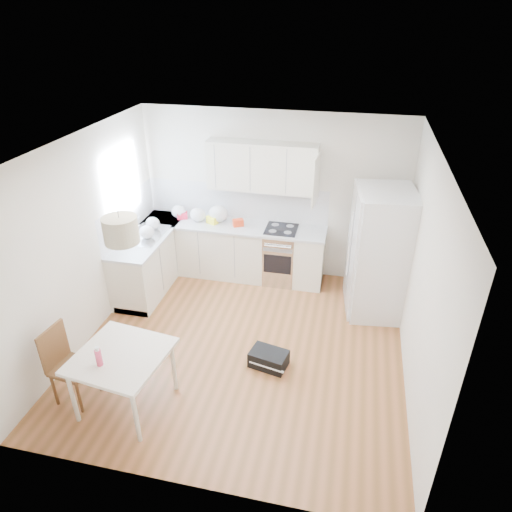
{
  "coord_description": "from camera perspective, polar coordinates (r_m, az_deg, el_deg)",
  "views": [
    {
      "loc": [
        1.22,
        -4.65,
        4.06
      ],
      "look_at": [
        0.1,
        0.4,
        1.18
      ],
      "focal_mm": 32.0,
      "sensor_mm": 36.0,
      "label": 1
    }
  ],
  "objects": [
    {
      "name": "ceiling",
      "position": [
        5.0,
        -2.17,
        13.28
      ],
      "size": [
        4.2,
        4.2,
        0.0
      ],
      "primitive_type": "plane",
      "rotation": [
        3.14,
        0.0,
        0.0
      ],
      "color": "white",
      "rests_on": "wall_back"
    },
    {
      "name": "backsplash_back",
      "position": [
        7.54,
        -2.4,
        6.85
      ],
      "size": [
        3.0,
        0.01,
        0.58
      ],
      "primitive_type": "cube",
      "color": "white",
      "rests_on": "wall_back"
    },
    {
      "name": "cabinets_left",
      "position": [
        7.51,
        -12.92,
        -0.53
      ],
      "size": [
        0.6,
        1.8,
        0.88
      ],
      "primitive_type": "cube",
      "color": "silver",
      "rests_on": "floor"
    },
    {
      "name": "drink_bottle",
      "position": [
        5.1,
        -19.1,
        -11.75
      ],
      "size": [
        0.08,
        0.08,
        0.23
      ],
      "primitive_type": "cylinder",
      "rotation": [
        0.0,
        0.0,
        -0.17
      ],
      "color": "#D63B5F",
      "rests_on": "dining_table"
    },
    {
      "name": "cabinets_back",
      "position": [
        7.62,
        -2.85,
        0.66
      ],
      "size": [
        3.0,
        0.6,
        0.88
      ],
      "primitive_type": "cube",
      "color": "silver",
      "rests_on": "floor"
    },
    {
      "name": "range_oven",
      "position": [
        7.46,
        3.09,
        0.03
      ],
      "size": [
        0.5,
        0.61,
        0.88
      ],
      "primitive_type": null,
      "color": "#BCBEC1",
      "rests_on": "floor"
    },
    {
      "name": "floor",
      "position": [
        6.29,
        -1.71,
        -11.12
      ],
      "size": [
        4.2,
        4.2,
        0.0
      ],
      "primitive_type": "plane",
      "color": "brown",
      "rests_on": "ground"
    },
    {
      "name": "wall_back",
      "position": [
        7.37,
        2.14,
        7.5
      ],
      "size": [
        4.2,
        0.0,
        4.2
      ],
      "primitive_type": "plane",
      "rotation": [
        1.57,
        0.0,
        0.0
      ],
      "color": "white",
      "rests_on": "floor"
    },
    {
      "name": "counter_back",
      "position": [
        7.41,
        -2.93,
        3.79
      ],
      "size": [
        3.02,
        0.64,
        0.04
      ],
      "primitive_type": "cube",
      "color": "#A7A9AC",
      "rests_on": "cabinets_back"
    },
    {
      "name": "sink",
      "position": [
        7.26,
        -13.49,
        2.54
      ],
      "size": [
        0.5,
        0.8,
        0.16
      ],
      "primitive_type": null,
      "color": "#BCBEC1",
      "rests_on": "counter_left"
    },
    {
      "name": "pendant_lamp",
      "position": [
        4.5,
        -16.56,
        3.13
      ],
      "size": [
        0.42,
        0.42,
        0.26
      ],
      "primitive_type": "cylinder",
      "rotation": [
        0.0,
        0.0,
        0.31
      ],
      "color": "#BCB290",
      "rests_on": "ceiling"
    },
    {
      "name": "snack_orange",
      "position": [
        7.33,
        -2.25,
        4.18
      ],
      "size": [
        0.19,
        0.17,
        0.11
      ],
      "primitive_type": "cube",
      "rotation": [
        0.0,
        0.0,
        0.5
      ],
      "color": "red",
      "rests_on": "counter_back"
    },
    {
      "name": "grocery_bag_c",
      "position": [
        7.47,
        -4.72,
        5.3
      ],
      "size": [
        0.31,
        0.27,
        0.28
      ],
      "primitive_type": "ellipsoid",
      "color": "white",
      "rests_on": "counter_back"
    },
    {
      "name": "wall_right",
      "position": [
        5.45,
        20.04,
        -2.67
      ],
      "size": [
        0.0,
        4.2,
        4.2
      ],
      "primitive_type": "plane",
      "rotation": [
        1.57,
        0.0,
        -1.57
      ],
      "color": "white",
      "rests_on": "floor"
    },
    {
      "name": "grocery_bag_b",
      "position": [
        7.52,
        -7.28,
        5.14
      ],
      "size": [
        0.26,
        0.22,
        0.23
      ],
      "primitive_type": "ellipsoid",
      "color": "white",
      "rests_on": "counter_back"
    },
    {
      "name": "counter_left",
      "position": [
        7.3,
        -13.31,
        2.61
      ],
      "size": [
        0.64,
        1.82,
        0.04
      ],
      "primitive_type": "cube",
      "color": "#A7A9AC",
      "rests_on": "cabinets_left"
    },
    {
      "name": "window_glassblock",
      "position": [
        7.07,
        -16.4,
        8.81
      ],
      "size": [
        0.02,
        1.0,
        1.0
      ],
      "primitive_type": "cube",
      "color": "#BFE0F9",
      "rests_on": "wall_left"
    },
    {
      "name": "grocery_bag_d",
      "position": [
        7.39,
        -12.79,
        4.01
      ],
      "size": [
        0.22,
        0.19,
        0.2
      ],
      "primitive_type": "ellipsoid",
      "color": "white",
      "rests_on": "counter_back"
    },
    {
      "name": "dining_table",
      "position": [
        5.29,
        -16.48,
        -12.38
      ],
      "size": [
        1.05,
        1.05,
        0.74
      ],
      "rotation": [
        0.0,
        0.0,
        -0.13
      ],
      "color": "beige",
      "rests_on": "floor"
    },
    {
      "name": "snack_red",
      "position": [
        7.68,
        -9.19,
        5.03
      ],
      "size": [
        0.19,
        0.16,
        0.11
      ],
      "primitive_type": "cube",
      "rotation": [
        0.0,
        0.0,
        0.36
      ],
      "color": "red",
      "rests_on": "counter_back"
    },
    {
      "name": "backsplash_left",
      "position": [
        7.3,
        -15.68,
        4.98
      ],
      "size": [
        0.01,
        1.8,
        0.58
      ],
      "primitive_type": "cube",
      "color": "white",
      "rests_on": "wall_left"
    },
    {
      "name": "grocery_bag_a",
      "position": [
        7.71,
        -9.62,
        5.49
      ],
      "size": [
        0.24,
        0.2,
        0.22
      ],
      "primitive_type": "ellipsoid",
      "color": "white",
      "rests_on": "counter_back"
    },
    {
      "name": "upper_cabinets",
      "position": [
        7.08,
        0.76,
        11.09
      ],
      "size": [
        1.7,
        0.32,
        0.75
      ],
      "primitive_type": "cube",
      "color": "silver",
      "rests_on": "wall_back"
    },
    {
      "name": "refrigerator",
      "position": [
        6.73,
        15.26,
        0.33
      ],
      "size": [
        1.0,
        1.04,
        1.88
      ],
      "primitive_type": null,
      "rotation": [
        0.0,
        0.0,
        0.12
      ],
      "color": "silver",
      "rests_on": "floor"
    },
    {
      "name": "snack_yellow",
      "position": [
        7.45,
        -5.5,
        4.51
      ],
      "size": [
        0.2,
        0.17,
        0.12
      ],
      "primitive_type": "cube",
      "rotation": [
        0.0,
        0.0,
        -0.44
      ],
      "color": "#FFF328",
      "rests_on": "counter_back"
    },
    {
      "name": "dining_chair",
      "position": [
        5.67,
        -21.97,
        -12.66
      ],
      "size": [
        0.45,
        0.45,
        0.96
      ],
      "primitive_type": null,
      "rotation": [
        0.0,
        0.0,
        -0.12
      ],
      "color": "#4C3017",
      "rests_on": "floor"
    },
    {
      "name": "gym_bag",
      "position": [
        5.93,
        1.6,
        -12.71
      ],
      "size": [
        0.52,
        0.39,
        0.21
      ],
      "primitive_type": "cube",
      "rotation": [
        0.0,
        0.0,
        -0.22
      ],
      "color": "black",
      "rests_on": "floor"
    },
    {
      "name": "grocery_bag_e",
      "position": [
        7.11,
        -13.48,
        2.93
      ],
      "size": [
        0.23,
        0.19,
        0.21
      ],
      "primitive_type": "ellipsoid",
      "color": "white",
      "rests_on": "counter_left"
    },
    {
      "name": "wall_left",
      "position": [
        6.32,
        -20.69,
        1.71
      ],
      "size": [
        0.0,
        4.2,
        4.2
      ],
      "primitive_type": "plane",
      "rotation": [
        1.57,
        0.0,
        1.57
      ],
      "color": "white",
      "rests_on": "floor"
    }
  ]
}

